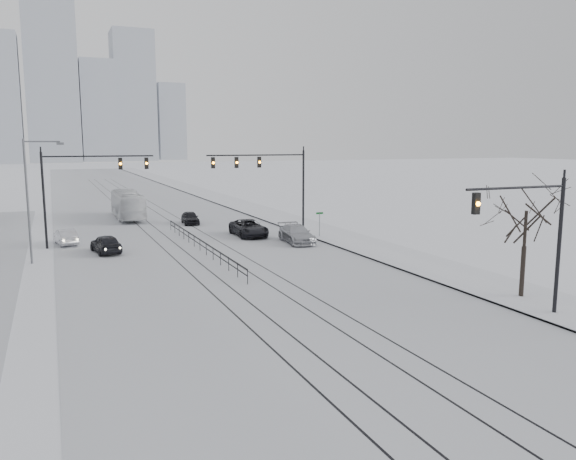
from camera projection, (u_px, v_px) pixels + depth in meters
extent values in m
plane|color=white|center=(425.00, 411.00, 18.38)|extent=(500.00, 500.00, 0.00)
cube|color=silver|center=(144.00, 211.00, 73.01)|extent=(22.00, 260.00, 0.02)
cube|color=silver|center=(242.00, 206.00, 78.19)|extent=(5.00, 260.00, 0.16)
cube|color=gray|center=(225.00, 207.00, 77.25)|extent=(0.10, 260.00, 0.12)
cube|color=black|center=(148.00, 234.00, 53.80)|extent=(0.10, 180.00, 0.01)
cube|color=black|center=(163.00, 234.00, 54.34)|extent=(0.10, 180.00, 0.01)
cube|color=black|center=(187.00, 232.00, 55.26)|extent=(0.10, 180.00, 0.01)
cube|color=black|center=(201.00, 231.00, 55.80)|extent=(0.10, 180.00, 0.01)
cube|color=#A3A9B2|center=(52.00, 82.00, 253.83)|extent=(22.00, 22.00, 72.00)
cube|color=#A3A9B2|center=(98.00, 111.00, 270.63)|extent=(16.00, 16.00, 48.00)
cube|color=#A3A9B2|center=(133.00, 97.00, 283.60)|extent=(20.00, 20.00, 64.00)
cube|color=#A3A9B2|center=(171.00, 122.00, 300.40)|extent=(14.00, 14.00, 40.00)
cylinder|color=black|center=(559.00, 248.00, 28.07)|extent=(0.20, 0.20, 7.00)
cylinder|color=black|center=(517.00, 188.00, 26.45)|extent=(6.00, 0.12, 0.12)
cube|color=black|center=(476.00, 204.00, 25.63)|extent=(0.32, 0.24, 1.00)
sphere|color=orange|center=(478.00, 204.00, 25.50)|extent=(0.22, 0.22, 0.22)
cylinder|color=black|center=(303.00, 192.00, 54.06)|extent=(0.20, 0.20, 8.00)
cylinder|color=black|center=(257.00, 155.00, 51.68)|extent=(9.50, 0.12, 0.12)
cube|color=black|center=(213.00, 163.00, 50.19)|extent=(0.32, 0.24, 1.00)
sphere|color=orange|center=(213.00, 163.00, 50.06)|extent=(0.22, 0.22, 0.22)
cube|color=black|center=(236.00, 162.00, 51.03)|extent=(0.32, 0.24, 1.00)
sphere|color=orange|center=(237.00, 163.00, 50.91)|extent=(0.22, 0.22, 0.22)
cube|color=black|center=(259.00, 162.00, 51.88)|extent=(0.32, 0.24, 1.00)
sphere|color=orange|center=(260.00, 162.00, 51.75)|extent=(0.22, 0.22, 0.22)
cylinder|color=black|center=(44.00, 201.00, 46.13)|extent=(0.20, 0.20, 8.00)
cylinder|color=black|center=(99.00, 156.00, 47.31)|extent=(9.00, 0.12, 0.12)
cube|color=black|center=(146.00, 163.00, 48.91)|extent=(0.32, 0.24, 1.00)
sphere|color=orange|center=(147.00, 163.00, 48.78)|extent=(0.22, 0.22, 0.22)
cube|color=black|center=(120.00, 164.00, 48.06)|extent=(0.32, 0.24, 1.00)
sphere|color=orange|center=(121.00, 164.00, 47.94)|extent=(0.22, 0.22, 0.22)
cylinder|color=#595B60|center=(28.00, 202.00, 40.21)|extent=(0.16, 0.16, 9.00)
cylinder|color=#595B60|center=(42.00, 142.00, 40.01)|extent=(2.40, 0.10, 0.10)
cube|color=#595B60|center=(60.00, 144.00, 40.50)|extent=(0.50, 0.25, 0.18)
cylinder|color=black|center=(522.00, 273.00, 31.42)|extent=(0.26, 0.26, 3.00)
cylinder|color=black|center=(525.00, 233.00, 31.08)|extent=(0.18, 0.18, 2.50)
cube|color=black|center=(200.00, 239.00, 45.55)|extent=(0.06, 24.00, 0.06)
cube|color=black|center=(200.00, 244.00, 45.62)|extent=(0.06, 24.00, 0.06)
cylinder|color=#595B60|center=(320.00, 225.00, 51.87)|extent=(0.06, 0.06, 2.40)
cube|color=#0C4C19|center=(320.00, 213.00, 51.70)|extent=(0.70, 0.04, 0.18)
imported|color=black|center=(106.00, 244.00, 44.69)|extent=(2.40, 4.57, 1.48)
imported|color=silver|center=(66.00, 237.00, 48.44)|extent=(2.06, 4.24, 1.34)
imported|color=black|center=(249.00, 228.00, 52.82)|extent=(2.63, 5.59, 1.55)
imported|color=#AEB0B6|center=(296.00, 234.00, 49.30)|extent=(2.62, 5.52, 1.56)
imported|color=black|center=(190.00, 218.00, 60.74)|extent=(1.92, 4.13, 1.37)
imported|color=silver|center=(128.00, 205.00, 65.05)|extent=(2.73, 11.39, 3.17)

